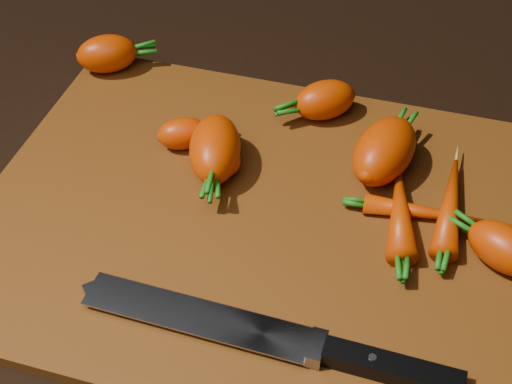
# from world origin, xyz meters

# --- Properties ---
(ground) EXTENTS (2.00, 2.00, 0.01)m
(ground) POSITION_xyz_m (0.00, 0.00, -0.01)
(ground) COLOR black
(cutting_board) EXTENTS (0.50, 0.40, 0.01)m
(cutting_board) POSITION_xyz_m (0.00, 0.00, 0.01)
(cutting_board) COLOR brown
(cutting_board) RESTS_ON ground
(carrot_0) EXTENTS (0.08, 0.07, 0.04)m
(carrot_0) POSITION_xyz_m (-0.22, 0.17, 0.03)
(carrot_0) COLOR #DF3C02
(carrot_0) RESTS_ON cutting_board
(carrot_1) EXTENTS (0.07, 0.07, 0.04)m
(carrot_1) POSITION_xyz_m (-0.05, 0.05, 0.03)
(carrot_1) COLOR #DF3C02
(carrot_1) RESTS_ON cutting_board
(carrot_2) EXTENTS (0.07, 0.09, 0.05)m
(carrot_2) POSITION_xyz_m (-0.05, 0.05, 0.04)
(carrot_2) COLOR #DF3C02
(carrot_2) RESTS_ON cutting_board
(carrot_3) EXTENTS (0.07, 0.10, 0.05)m
(carrot_3) POSITION_xyz_m (0.10, 0.09, 0.04)
(carrot_3) COLOR #DF3C02
(carrot_3) RESTS_ON cutting_board
(carrot_4) EXTENTS (0.08, 0.07, 0.04)m
(carrot_4) POSITION_xyz_m (0.03, 0.16, 0.03)
(carrot_4) COLOR #DF3C02
(carrot_4) RESTS_ON cutting_board
(carrot_5) EXTENTS (0.06, 0.05, 0.03)m
(carrot_5) POSITION_xyz_m (-0.09, 0.07, 0.03)
(carrot_5) COLOR #DF3C02
(carrot_5) RESTS_ON cutting_board
(carrot_6) EXTENTS (0.08, 0.07, 0.04)m
(carrot_6) POSITION_xyz_m (0.22, 0.00, 0.03)
(carrot_6) COLOR #DF3C02
(carrot_6) RESTS_ON cutting_board
(carrot_7) EXTENTS (0.03, 0.12, 0.03)m
(carrot_7) POSITION_xyz_m (0.17, 0.05, 0.02)
(carrot_7) COLOR #DF3C02
(carrot_7) RESTS_ON cutting_board
(carrot_8) EXTENTS (0.11, 0.03, 0.02)m
(carrot_8) POSITION_xyz_m (0.15, 0.04, 0.02)
(carrot_8) COLOR #DF3C02
(carrot_8) RESTS_ON cutting_board
(carrot_9) EXTENTS (0.05, 0.11, 0.03)m
(carrot_9) POSITION_xyz_m (0.13, 0.03, 0.03)
(carrot_9) COLOR #DF3C02
(carrot_9) RESTS_ON cutting_board
(knife) EXTENTS (0.30, 0.04, 0.02)m
(knife) POSITION_xyz_m (0.01, -0.13, 0.02)
(knife) COLOR gray
(knife) RESTS_ON cutting_board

